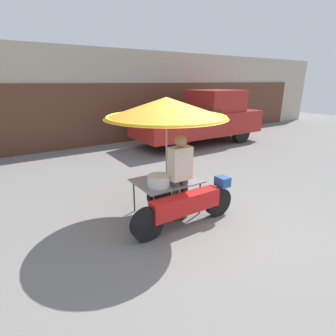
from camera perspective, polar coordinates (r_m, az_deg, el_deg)
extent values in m
plane|color=slate|center=(4.69, 8.09, -12.23)|extent=(36.00, 36.00, 0.00)
cube|color=#B2A893|center=(11.22, -19.63, 14.30)|extent=(28.00, 2.00, 3.55)
cube|color=#563323|center=(10.28, -17.81, 10.71)|extent=(23.80, 0.06, 2.31)
cylinder|color=black|center=(4.94, 10.77, -7.20)|extent=(0.54, 0.14, 0.54)
cylinder|color=black|center=(4.15, -4.56, -12.14)|extent=(0.54, 0.14, 0.54)
cube|color=red|center=(4.43, 3.87, -7.71)|extent=(1.30, 0.24, 0.32)
cube|color=#234C93|center=(4.85, 11.78, -2.88)|extent=(0.20, 0.24, 0.18)
cylinder|color=black|center=(5.15, -1.93, -6.06)|extent=(0.49, 0.14, 0.49)
cylinder|color=#515156|center=(4.91, 6.91, -6.55)|extent=(0.03, 0.03, 0.63)
cylinder|color=#515156|center=(5.45, 1.85, -3.79)|extent=(0.03, 0.03, 0.63)
cylinder|color=#515156|center=(4.40, -3.04, -9.51)|extent=(0.03, 0.03, 0.63)
cylinder|color=#515156|center=(5.00, -7.40, -6.06)|extent=(0.03, 0.03, 0.63)
cube|color=gray|center=(4.79, -0.33, -2.79)|extent=(1.15, 0.89, 0.02)
cylinder|color=#B2B2B7|center=(4.61, -0.34, 3.88)|extent=(0.03, 0.03, 1.13)
cone|color=orange|center=(4.49, -0.36, 13.03)|extent=(2.10, 2.10, 0.34)
torus|color=yellow|center=(4.50, -0.35, 11.10)|extent=(2.04, 2.04, 0.05)
cylinder|color=silver|center=(4.50, -2.03, -2.78)|extent=(0.40, 0.40, 0.19)
cylinder|color=#B7B7BC|center=(4.75, 2.58, -1.48)|extent=(0.29, 0.29, 0.22)
cylinder|color=#4C473D|center=(4.64, 1.67, -7.05)|extent=(0.14, 0.14, 0.76)
cylinder|color=#4C473D|center=(4.74, 3.47, -6.53)|extent=(0.14, 0.14, 0.76)
cube|color=beige|center=(4.45, 2.70, 1.02)|extent=(0.38, 0.22, 0.57)
sphere|color=#A87A5B|center=(4.35, 2.78, 5.92)|extent=(0.21, 0.21, 0.21)
cylinder|color=black|center=(10.99, 15.61, 7.34)|extent=(0.79, 0.24, 0.79)
cylinder|color=black|center=(12.16, 9.62, 8.76)|extent=(0.79, 0.24, 0.79)
cylinder|color=black|center=(8.95, 2.24, 5.60)|extent=(0.79, 0.24, 0.79)
cylinder|color=black|center=(10.35, -3.22, 7.33)|extent=(0.79, 0.24, 0.79)
cube|color=#A3231E|center=(10.46, 6.56, 9.71)|extent=(5.14, 1.99, 0.85)
cube|color=#A3231E|center=(10.91, 10.17, 14.27)|extent=(1.75, 1.84, 0.80)
cube|color=#2D2D33|center=(9.77, 1.90, 12.31)|extent=(2.67, 1.91, 0.08)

